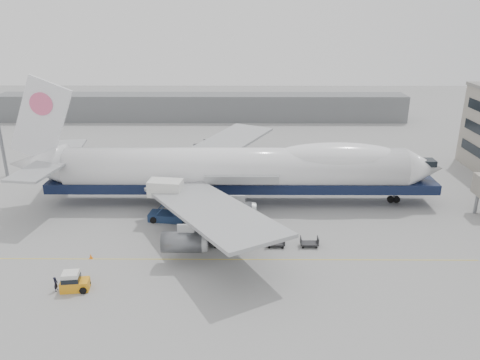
{
  "coord_description": "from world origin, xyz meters",
  "views": [
    {
      "loc": [
        1.18,
        -56.31,
        28.96
      ],
      "look_at": [
        0.77,
        6.0,
        5.96
      ],
      "focal_mm": 35.0,
      "sensor_mm": 36.0,
      "label": 1
    }
  ],
  "objects_px": {
    "airliner": "(239,169)",
    "baggage_tug": "(73,282)",
    "catering_truck": "(166,198)",
    "ground_worker": "(56,284)"
  },
  "relations": [
    {
      "from": "airliner",
      "to": "baggage_tug",
      "type": "height_order",
      "value": "airliner"
    },
    {
      "from": "airliner",
      "to": "catering_truck",
      "type": "xyz_separation_m",
      "value": [
        -10.43,
        -6.71,
        -2.18
      ]
    },
    {
      "from": "catering_truck",
      "to": "baggage_tug",
      "type": "xyz_separation_m",
      "value": [
        -7.43,
        -17.96,
        -2.47
      ]
    },
    {
      "from": "catering_truck",
      "to": "ground_worker",
      "type": "bearing_deg",
      "value": -109.57
    },
    {
      "from": "airliner",
      "to": "ground_worker",
      "type": "height_order",
      "value": "airliner"
    },
    {
      "from": "ground_worker",
      "to": "airliner",
      "type": "bearing_deg",
      "value": -35.49
    },
    {
      "from": "airliner",
      "to": "baggage_tug",
      "type": "bearing_deg",
      "value": -125.89
    },
    {
      "from": "baggage_tug",
      "to": "catering_truck",
      "type": "bearing_deg",
      "value": 60.47
    },
    {
      "from": "airliner",
      "to": "baggage_tug",
      "type": "relative_size",
      "value": 21.13
    },
    {
      "from": "baggage_tug",
      "to": "ground_worker",
      "type": "bearing_deg",
      "value": 178.56
    }
  ]
}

